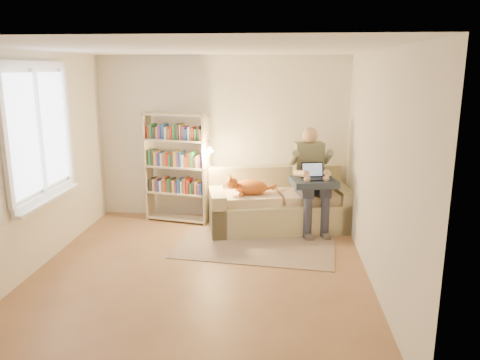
# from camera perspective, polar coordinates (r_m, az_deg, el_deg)

# --- Properties ---
(floor) EXTENTS (4.50, 4.50, 0.00)m
(floor) POSITION_cam_1_polar(r_m,az_deg,el_deg) (5.78, -4.82, -11.09)
(floor) COLOR brown
(floor) RESTS_ON ground
(ceiling) EXTENTS (4.00, 4.50, 0.02)m
(ceiling) POSITION_cam_1_polar(r_m,az_deg,el_deg) (5.26, -5.40, 15.63)
(ceiling) COLOR white
(ceiling) RESTS_ON wall_back
(wall_left) EXTENTS (0.02, 4.50, 2.60)m
(wall_left) POSITION_cam_1_polar(r_m,az_deg,el_deg) (6.04, -24.13, 1.83)
(wall_left) COLOR silver
(wall_left) RESTS_ON floor
(wall_right) EXTENTS (0.02, 4.50, 2.60)m
(wall_right) POSITION_cam_1_polar(r_m,az_deg,el_deg) (5.40, 16.31, 1.21)
(wall_right) COLOR silver
(wall_right) RESTS_ON floor
(wall_back) EXTENTS (4.00, 0.02, 2.60)m
(wall_back) POSITION_cam_1_polar(r_m,az_deg,el_deg) (7.56, -2.16, 5.12)
(wall_back) COLOR silver
(wall_back) RESTS_ON floor
(wall_front) EXTENTS (4.00, 0.02, 2.60)m
(wall_front) POSITION_cam_1_polar(r_m,az_deg,el_deg) (3.26, -11.93, -6.48)
(wall_front) COLOR silver
(wall_front) RESTS_ON floor
(window) EXTENTS (0.12, 1.52, 1.69)m
(window) POSITION_cam_1_polar(r_m,az_deg,el_deg) (6.18, -22.88, 2.89)
(window) COLOR white
(window) RESTS_ON wall_left
(sofa) EXTENTS (2.27, 1.37, 0.90)m
(sofa) POSITION_cam_1_polar(r_m,az_deg,el_deg) (7.22, 4.70, -3.23)
(sofa) COLOR #C4B98A
(sofa) RESTS_ON floor
(person) EXTENTS (0.55, 0.75, 1.54)m
(person) POSITION_cam_1_polar(r_m,az_deg,el_deg) (7.04, 8.63, 0.76)
(person) COLOR slate
(person) RESTS_ON sofa
(cat) EXTENTS (0.73, 0.37, 0.28)m
(cat) POSITION_cam_1_polar(r_m,az_deg,el_deg) (6.91, 0.80, -0.81)
(cat) COLOR orange
(cat) RESTS_ON sofa
(blanket) EXTENTS (0.74, 0.65, 0.10)m
(blanket) POSITION_cam_1_polar(r_m,az_deg,el_deg) (6.93, 9.19, -0.25)
(blanket) COLOR #253142
(blanket) RESTS_ON person
(laptop) EXTENTS (0.37, 0.33, 0.29)m
(laptop) POSITION_cam_1_polar(r_m,az_deg,el_deg) (6.91, 9.20, 0.64)
(laptop) COLOR black
(laptop) RESTS_ON blanket
(bookshelf) EXTENTS (1.14, 0.54, 1.74)m
(bookshelf) POSITION_cam_1_polar(r_m,az_deg,el_deg) (7.39, -7.70, 2.14)
(bookshelf) COLOR beige
(bookshelf) RESTS_ON floor
(rug) EXTENTS (2.28, 1.51, 0.01)m
(rug) POSITION_cam_1_polar(r_m,az_deg,el_deg) (6.51, 1.89, -8.10)
(rug) COLOR gray
(rug) RESTS_ON floor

